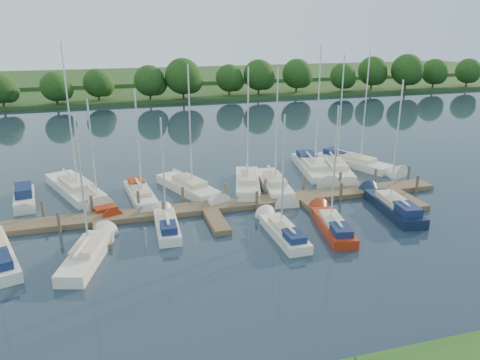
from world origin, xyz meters
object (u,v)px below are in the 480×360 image
object	(u,v)px
dock	(210,210)
sailboat_n_5	(190,189)
sailboat_s_2	(167,226)
motorboat	(24,198)

from	to	relation	value
dock	sailboat_n_5	size ratio (longest dim) A/B	3.54
dock	sailboat_s_2	distance (m)	4.23
dock	sailboat_n_5	world-z (taller)	sailboat_n_5
motorboat	sailboat_n_5	xyz separation A→B (m)	(13.39, -1.43, -0.07)
sailboat_n_5	sailboat_s_2	distance (m)	7.77
sailboat_n_5	dock	bearing A→B (deg)	75.28
dock	motorboat	bearing A→B (deg)	155.49
sailboat_s_2	dock	bearing A→B (deg)	34.23
dock	sailboat_n_5	distance (m)	4.99
motorboat	sailboat_s_2	xyz separation A→B (m)	(10.39, -8.59, -0.03)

